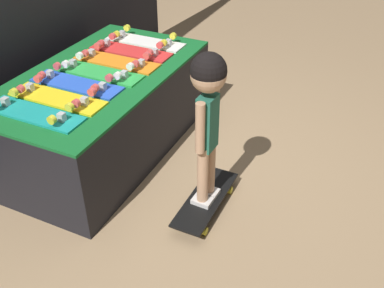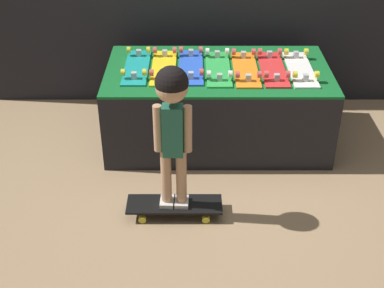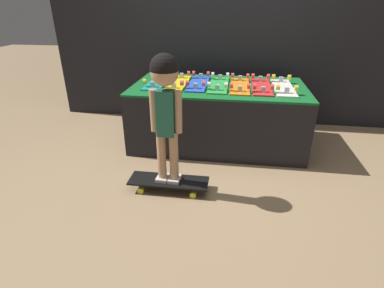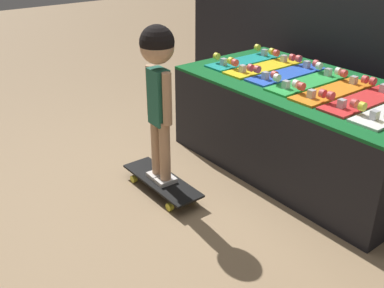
{
  "view_description": "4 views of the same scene",
  "coord_description": "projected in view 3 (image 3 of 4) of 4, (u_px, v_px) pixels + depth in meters",
  "views": [
    {
      "loc": [
        -2.37,
        -1.2,
        2.06
      ],
      "look_at": [
        -0.15,
        -0.16,
        0.36
      ],
      "focal_mm": 42.0,
      "sensor_mm": 36.0,
      "label": 1
    },
    {
      "loc": [
        -0.21,
        -3.21,
        2.39
      ],
      "look_at": [
        -0.21,
        -0.07,
        0.41
      ],
      "focal_mm": 50.0,
      "sensor_mm": 36.0,
      "label": 2
    },
    {
      "loc": [
        0.17,
        -2.39,
        1.42
      ],
      "look_at": [
        -0.17,
        -0.07,
        0.3
      ],
      "focal_mm": 28.0,
      "sensor_mm": 36.0,
      "label": 3
    },
    {
      "loc": [
        1.82,
        -1.75,
        1.63
      ],
      "look_at": [
        -0.26,
        -0.14,
        0.32
      ],
      "focal_mm": 42.0,
      "sensor_mm": 36.0,
      "label": 4
    }
  ],
  "objects": [
    {
      "name": "display_rack",
      "position": [
        218.0,
        115.0,
        3.23
      ],
      "size": [
        1.78,
        0.97,
        0.64
      ],
      "color": "black",
      "rests_on": "ground_plane"
    },
    {
      "name": "skateboard_red_on_rack",
      "position": [
        261.0,
        86.0,
        3.01
      ],
      "size": [
        0.19,
        0.67,
        0.09
      ],
      "color": "red",
      "rests_on": "display_rack"
    },
    {
      "name": "ground_plane",
      "position": [
        211.0,
        172.0,
        2.77
      ],
      "size": [
        16.0,
        16.0,
        0.0
      ],
      "primitive_type": "plane",
      "color": "#9E7F5B"
    },
    {
      "name": "back_wall",
      "position": [
        225.0,
        13.0,
        3.48
      ],
      "size": [
        4.29,
        0.1,
        2.6
      ],
      "color": "black",
      "rests_on": "ground_plane"
    },
    {
      "name": "child",
      "position": [
        165.0,
        96.0,
        2.16
      ],
      "size": [
        0.24,
        0.21,
        1.02
      ],
      "rotation": [
        0.0,
        0.0,
        -0.04
      ],
      "color": "silver",
      "rests_on": "skateboard_on_floor"
    },
    {
      "name": "skateboard_orange_on_rack",
      "position": [
        240.0,
        85.0,
        3.03
      ],
      "size": [
        0.19,
        0.67,
        0.09
      ],
      "color": "orange",
      "rests_on": "display_rack"
    },
    {
      "name": "skateboard_blue_on_rack",
      "position": [
        198.0,
        83.0,
        3.13
      ],
      "size": [
        0.19,
        0.67,
        0.09
      ],
      "color": "blue",
      "rests_on": "display_rack"
    },
    {
      "name": "skateboard_green_on_rack",
      "position": [
        219.0,
        84.0,
        3.07
      ],
      "size": [
        0.19,
        0.67,
        0.09
      ],
      "color": "green",
      "rests_on": "display_rack"
    },
    {
      "name": "skateboard_teal_on_rack",
      "position": [
        158.0,
        81.0,
        3.18
      ],
      "size": [
        0.19,
        0.67,
        0.09
      ],
      "color": "teal",
      "rests_on": "display_rack"
    },
    {
      "name": "skateboard_white_on_rack",
      "position": [
        283.0,
        87.0,
        2.98
      ],
      "size": [
        0.19,
        0.67,
        0.09
      ],
      "color": "white",
      "rests_on": "display_rack"
    },
    {
      "name": "skateboard_on_floor",
      "position": [
        169.0,
        182.0,
        2.48
      ],
      "size": [
        0.65,
        0.21,
        0.09
      ],
      "color": "black",
      "rests_on": "ground_plane"
    },
    {
      "name": "skateboard_yellow_on_rack",
      "position": [
        178.0,
        82.0,
        3.14
      ],
      "size": [
        0.19,
        0.67,
        0.09
      ],
      "color": "yellow",
      "rests_on": "display_rack"
    }
  ]
}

